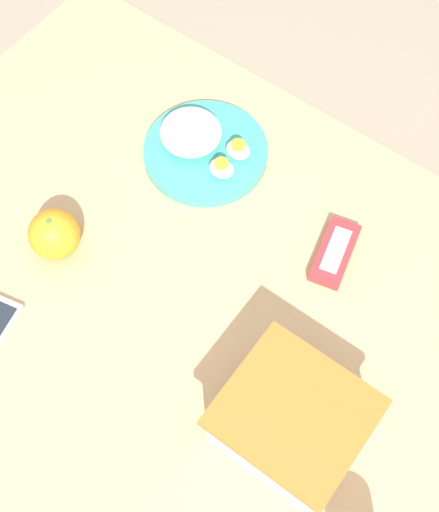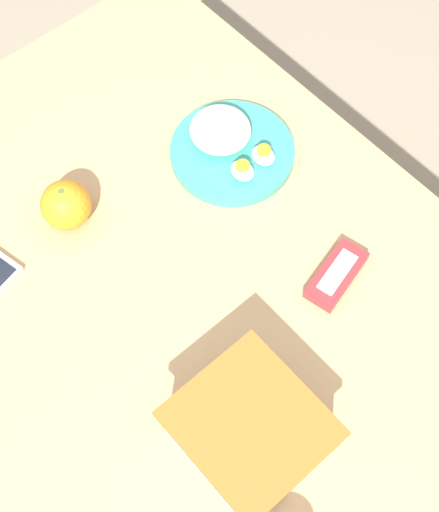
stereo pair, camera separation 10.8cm
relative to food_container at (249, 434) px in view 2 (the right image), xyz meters
name	(u,v)px [view 2 (the right image)]	position (x,y,z in m)	size (l,w,h in m)	color
ground_plane	(206,429)	(0.21, -0.08, -0.81)	(10.00, 10.00, 0.00)	gray
table	(199,326)	(0.21, -0.08, -0.14)	(1.21, 0.84, 0.76)	tan
food_container	(249,434)	(0.00, 0.00, 0.00)	(0.18, 0.17, 0.10)	white
orange_fruit	(66,205)	(0.45, -0.03, 0.00)	(0.08, 0.08, 0.08)	orange
rice_plate	(229,145)	(0.38, -0.30, -0.02)	(0.21, 0.21, 0.06)	teal
candy_bar	(337,275)	(0.10, -0.27, -0.03)	(0.07, 0.12, 0.02)	#B7282D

